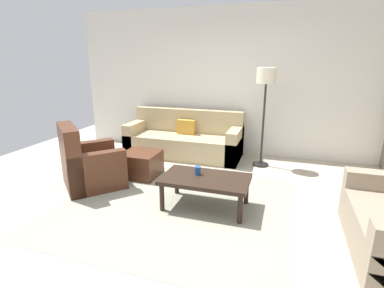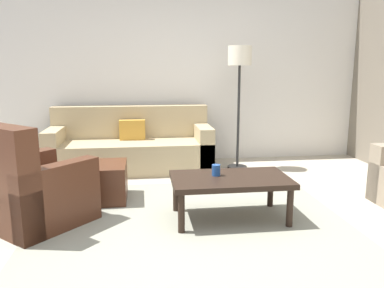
{
  "view_description": "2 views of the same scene",
  "coord_description": "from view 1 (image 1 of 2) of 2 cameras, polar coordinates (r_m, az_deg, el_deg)",
  "views": [
    {
      "loc": [
        1.28,
        -3.22,
        1.85
      ],
      "look_at": [
        0.1,
        0.41,
        0.74
      ],
      "focal_mm": 27.63,
      "sensor_mm": 36.0,
      "label": 1
    },
    {
      "loc": [
        -0.43,
        -3.22,
        1.4
      ],
      "look_at": [
        0.02,
        0.15,
        0.73
      ],
      "focal_mm": 35.4,
      "sensor_mm": 36.0,
      "label": 2
    }
  ],
  "objects": [
    {
      "name": "ottoman",
      "position": [
        4.88,
        -9.75,
        -3.84
      ],
      "size": [
        0.56,
        0.56,
        0.4
      ],
      "primitive_type": "cube",
      "color": "#4C2819",
      "rests_on": "ground_plane"
    },
    {
      "name": "rear_partition",
      "position": [
        5.98,
        5.65,
        11.8
      ],
      "size": [
        6.0,
        0.12,
        2.8
      ],
      "primitive_type": "cube",
      "color": "silver",
      "rests_on": "ground_plane"
    },
    {
      "name": "lamp_standing",
      "position": [
        5.18,
        14.05,
        10.82
      ],
      "size": [
        0.32,
        0.32,
        1.71
      ],
      "color": "black",
      "rests_on": "ground_plane"
    },
    {
      "name": "ground_plane",
      "position": [
        3.93,
        -3.37,
        -11.92
      ],
      "size": [
        8.0,
        8.0,
        0.0
      ],
      "primitive_type": "plane",
      "color": "#B2A893"
    },
    {
      "name": "couch_main",
      "position": [
        5.87,
        -1.31,
        0.84
      ],
      "size": [
        2.22,
        0.87,
        0.88
      ],
      "color": "tan",
      "rests_on": "ground_plane"
    },
    {
      "name": "area_rug",
      "position": [
        3.93,
        -3.37,
        -11.87
      ],
      "size": [
        2.89,
        2.6,
        0.01
      ],
      "primitive_type": "cube",
      "color": "gray",
      "rests_on": "ground_plane"
    },
    {
      "name": "armchair_leather",
      "position": [
        4.65,
        -19.45,
        -4.16
      ],
      "size": [
        1.13,
        1.13,
        0.95
      ],
      "color": "#4C2819",
      "rests_on": "ground_plane"
    },
    {
      "name": "cup",
      "position": [
        3.82,
        1.09,
        -5.14
      ],
      "size": [
        0.08,
        0.08,
        0.11
      ],
      "primitive_type": "cylinder",
      "color": "#1E478C",
      "rests_on": "coffee_table"
    },
    {
      "name": "coffee_table",
      "position": [
        3.77,
        2.6,
        -7.17
      ],
      "size": [
        1.1,
        0.64,
        0.41
      ],
      "color": "black",
      "rests_on": "ground_plane"
    }
  ]
}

